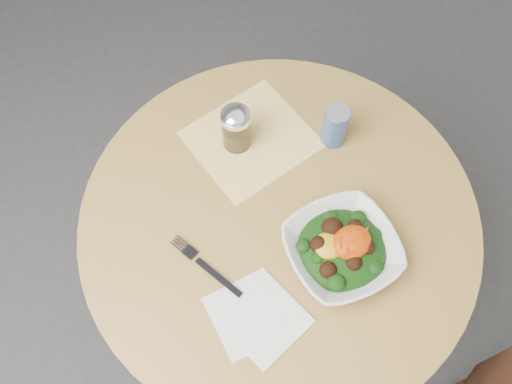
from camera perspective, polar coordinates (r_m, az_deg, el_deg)
ground at (r=1.98m, az=1.55°, el=-11.45°), size 6.00×6.00×0.00m
table at (r=1.46m, az=2.08°, el=-5.77°), size 0.90×0.90×0.75m
cloth_napkin at (r=1.37m, az=-0.48°, el=5.29°), size 0.28×0.26×0.00m
paper_napkins at (r=1.20m, az=0.06°, el=-12.37°), size 0.19×0.20×0.00m
salad_bowl at (r=1.23m, az=8.59°, el=-5.67°), size 0.27×0.27×0.09m
fork at (r=1.23m, az=-5.23°, el=-7.25°), size 0.07×0.19×0.00m
spice_shaker at (r=1.31m, az=-2.00°, el=6.40°), size 0.07×0.07×0.13m
beverage_can at (r=1.34m, az=7.95°, el=6.61°), size 0.06×0.06×0.11m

